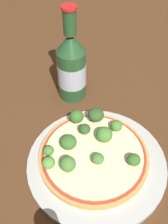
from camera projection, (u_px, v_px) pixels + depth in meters
ground_plane at (97, 153)px, 0.56m from camera, size 3.00×3.00×0.00m
plate at (97, 162)px, 0.54m from camera, size 0.29×0.29×0.01m
pizza at (94, 155)px, 0.54m from camera, size 0.23×0.23×0.01m
broccoli_floret_0 at (104, 134)px, 0.55m from camera, size 0.03×0.03×0.03m
broccoli_floret_1 at (134, 160)px, 0.51m from camera, size 0.03×0.03×0.02m
broccoli_floret_2 at (48, 151)px, 0.52m from camera, size 0.02×0.02×0.02m
broccoli_floret_3 at (68, 142)px, 0.54m from camera, size 0.03×0.03×0.03m
broccoli_floret_4 at (116, 126)px, 0.57m from camera, size 0.03×0.03×0.02m
broccoli_floret_5 at (77, 116)px, 0.58m from camera, size 0.03×0.03×0.03m
broccoli_floret_6 at (98, 159)px, 0.51m from camera, size 0.02×0.02×0.02m
broccoli_floret_7 at (49, 163)px, 0.50m from camera, size 0.03×0.03×0.02m
broccoli_floret_8 at (68, 164)px, 0.50m from camera, size 0.03×0.03×0.03m
broccoli_floret_9 at (96, 115)px, 0.58m from camera, size 0.04×0.04×0.03m
broccoli_floret_10 at (85, 129)px, 0.56m from camera, size 0.02×0.02×0.03m
beer_bottle at (72, 67)px, 0.63m from camera, size 0.07×0.07×0.24m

